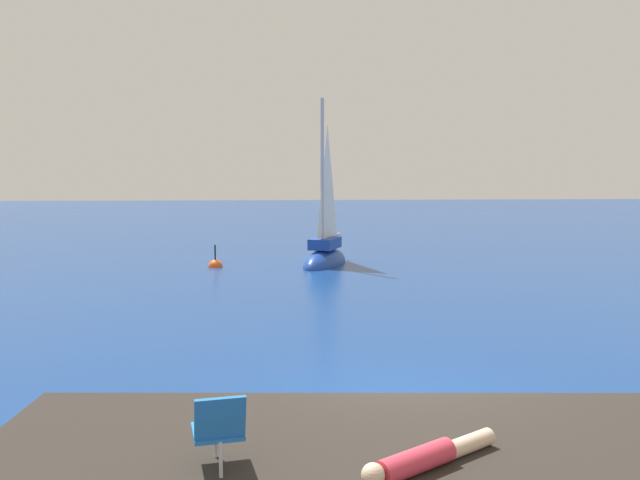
# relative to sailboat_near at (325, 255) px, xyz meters

# --- Properties ---
(ground_plane) EXTENTS (160.00, 160.00, 0.00)m
(ground_plane) POSITION_rel_sailboat_near_xyz_m (-0.21, -15.85, -0.38)
(ground_plane) COLOR navy
(boulder_seaward) EXTENTS (1.21, 1.17, 0.63)m
(boulder_seaward) POSITION_rel_sailboat_near_xyz_m (-3.15, -16.51, -0.38)
(boulder_seaward) COLOR #2F2C27
(boulder_seaward) RESTS_ON ground
(boulder_inland) EXTENTS (0.96, 0.89, 0.53)m
(boulder_inland) POSITION_rel_sailboat_near_xyz_m (-0.95, -16.55, -0.38)
(boulder_inland) COLOR #2D2626
(boulder_inland) RESTS_ON ground
(sailboat_near) EXTENTS (2.61, 3.90, 7.05)m
(sailboat_near) POSITION_rel_sailboat_near_xyz_m (0.00, 0.00, 0.00)
(sailboat_near) COLOR #193D99
(sailboat_near) RESTS_ON ground
(person_sunbather) EXTENTS (1.54, 1.08, 0.25)m
(person_sunbather) POSITION_rel_sailboat_near_xyz_m (-0.66, -19.30, 0.42)
(person_sunbather) COLOR #DB384C
(person_sunbather) RESTS_ON shore_ledge
(beach_chair) EXTENTS (0.58, 0.67, 0.80)m
(beach_chair) POSITION_rel_sailboat_near_xyz_m (-2.66, -19.18, 0.74)
(beach_chair) COLOR blue
(beach_chair) RESTS_ON shore_ledge
(marker_buoy) EXTENTS (0.56, 0.56, 1.13)m
(marker_buoy) POSITION_rel_sailboat_near_xyz_m (-4.26, -0.32, -0.38)
(marker_buoy) COLOR #EA5114
(marker_buoy) RESTS_ON ground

